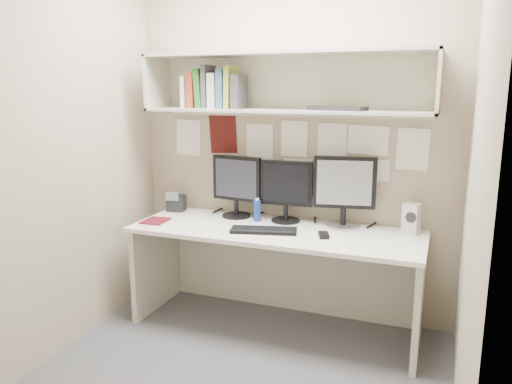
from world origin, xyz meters
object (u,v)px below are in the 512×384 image
at_px(monitor_center, 286,188).
at_px(maroon_notebook, 155,221).
at_px(desk, 275,278).
at_px(monitor_left, 237,184).
at_px(desk_phone, 176,203).
at_px(keyboard, 264,230).
at_px(speaker, 411,218).
at_px(monitor_right, 344,189).

distance_m(monitor_center, maroon_notebook, 0.98).
bearing_deg(desk, maroon_notebook, -171.49).
bearing_deg(monitor_left, maroon_notebook, -137.77).
distance_m(monitor_center, desk_phone, 0.92).
bearing_deg(keyboard, maroon_notebook, 167.97).
bearing_deg(desk, monitor_center, 88.97).
distance_m(speaker, maroon_notebook, 1.80).
height_order(maroon_notebook, desk_phone, desk_phone).
bearing_deg(keyboard, speaker, 4.94).
relative_size(monitor_center, monitor_right, 0.89).
xyz_separation_m(monitor_left, desk_phone, (-0.52, -0.01, -0.19)).
xyz_separation_m(monitor_left, maroon_notebook, (-0.50, -0.35, -0.25)).
xyz_separation_m(keyboard, maroon_notebook, (-0.83, -0.03, -0.01)).
height_order(monitor_left, desk_phone, monitor_left).
bearing_deg(desk, monitor_right, 27.36).
bearing_deg(maroon_notebook, monitor_center, 18.71).
relative_size(desk, monitor_center, 4.51).
height_order(desk, maroon_notebook, maroon_notebook).
bearing_deg(desk_phone, keyboard, -30.94).
bearing_deg(desk, keyboard, -117.99).
height_order(monitor_center, keyboard, monitor_center).
xyz_separation_m(desk, monitor_center, (0.00, 0.22, 0.61)).
distance_m(monitor_left, keyboard, 0.52).
xyz_separation_m(monitor_right, keyboard, (-0.48, -0.32, -0.26)).
height_order(monitor_right, keyboard, monitor_right).
bearing_deg(monitor_center, keyboard, -103.95).
distance_m(monitor_left, desk_phone, 0.55).
distance_m(monitor_right, keyboard, 0.63).
bearing_deg(keyboard, monitor_left, 122.01).
bearing_deg(monitor_center, desk_phone, 176.93).
bearing_deg(speaker, monitor_center, -165.39).
relative_size(monitor_left, keyboard, 1.03).
bearing_deg(monitor_center, monitor_right, -3.89).
xyz_separation_m(monitor_center, maroon_notebook, (-0.89, -0.35, -0.24)).
relative_size(keyboard, desk_phone, 2.75).
distance_m(desk, speaker, 1.02).
bearing_deg(speaker, monitor_right, -165.03).
xyz_separation_m(desk, desk_phone, (-0.90, 0.21, 0.43)).
height_order(monitor_center, maroon_notebook, monitor_center).
distance_m(keyboard, desk_phone, 0.90).
bearing_deg(monitor_center, monitor_left, 176.14).
bearing_deg(monitor_left, keyboard, -36.82).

